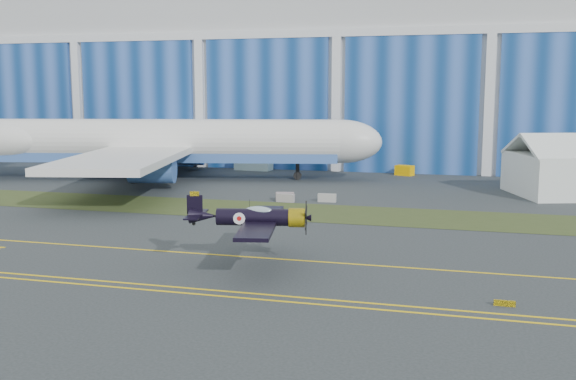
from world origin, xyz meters
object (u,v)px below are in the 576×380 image
(warbird, at_px, (253,217))
(jetliner, at_px, (161,94))
(tug, at_px, (405,170))
(shipping_container, at_px, (254,162))

(warbird, relative_size, jetliner, 0.17)
(warbird, height_order, tug, warbird)
(warbird, distance_m, shipping_container, 57.71)
(warbird, relative_size, shipping_container, 2.34)
(jetliner, xyz_separation_m, tug, (31.87, 12.75, -11.00))
(warbird, bearing_deg, tug, 73.54)
(shipping_container, xyz_separation_m, tug, (23.09, -0.49, -0.50))
(jetliner, bearing_deg, tug, 9.46)
(shipping_container, bearing_deg, tug, 3.71)
(shipping_container, relative_size, tug, 2.28)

